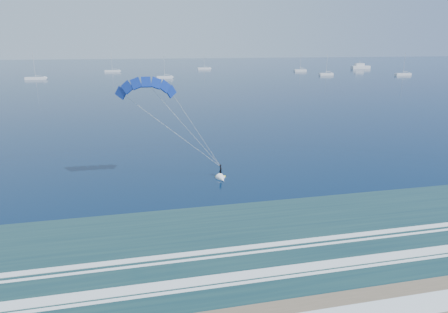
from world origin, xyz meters
TOP-DOWN VIEW (x-y plane):
  - kitesurfer_rig at (-5.50, 27.15)m, footprint 14.34×4.12m
  - motor_yacht at (141.57, 230.10)m, footprint 13.03×3.47m
  - sailboat_1 at (-55.44, 188.52)m, footprint 9.47×2.40m
  - sailboat_2 at (-21.76, 233.39)m, footprint 8.98×2.40m
  - sailboat_3 at (5.01, 180.84)m, footprint 7.67×2.40m
  - sailboat_4 at (36.59, 246.76)m, footprint 8.72×2.40m
  - sailboat_5 at (90.52, 213.53)m, footprint 7.62×2.40m
  - sailboat_6 at (131.99, 171.92)m, footprint 8.95×2.40m
  - sailboat_7 at (91.84, 181.74)m, footprint 7.62×2.40m

SIDE VIEW (x-z plane):
  - sailboat_5 at x=90.52m, z-range -4.60..5.95m
  - sailboat_3 at x=5.01m, z-range -4.72..6.07m
  - sailboat_4 at x=36.59m, z-range -5.24..6.61m
  - sailboat_2 at x=-21.76m, z-range -5.35..6.72m
  - sailboat_6 at x=131.99m, z-range -5.36..6.73m
  - sailboat_7 at x=91.84m, z-range -4.95..6.32m
  - sailboat_1 at x=-55.44m, z-range -5.76..7.14m
  - motor_yacht at x=141.57m, z-range -1.40..4.24m
  - kitesurfer_rig at x=-5.50m, z-range 0.42..14.47m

